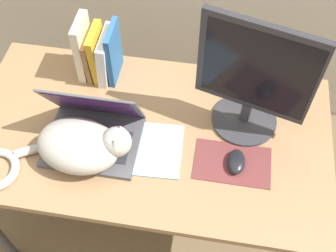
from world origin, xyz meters
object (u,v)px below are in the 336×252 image
object	(u,v)px
external_monitor	(254,79)
notepad	(152,149)
book_row	(98,53)
laptop	(94,130)
cat	(82,145)
computer_mouse	(236,162)

from	to	relation	value
external_monitor	notepad	world-z (taller)	external_monitor
book_row	laptop	bearing A→B (deg)	-79.64
cat	notepad	distance (m)	0.24
computer_mouse	book_row	xyz separation A→B (m)	(-0.56, 0.34, 0.09)
external_monitor	book_row	distance (m)	0.60
cat	book_row	size ratio (longest dim) A/B	1.63
computer_mouse	laptop	bearing A→B (deg)	176.83
cat	laptop	bearing A→B (deg)	81.30
computer_mouse	book_row	bearing A→B (deg)	148.53
computer_mouse	external_monitor	bearing A→B (deg)	85.06
cat	notepad	bearing A→B (deg)	16.45
computer_mouse	notepad	distance (m)	0.29
external_monitor	book_row	bearing A→B (deg)	165.36
laptop	book_row	distance (m)	0.32
cat	external_monitor	distance (m)	0.60
laptop	cat	xyz separation A→B (m)	(-0.01, -0.08, 0.03)
computer_mouse	notepad	bearing A→B (deg)	177.71
cat	computer_mouse	xyz separation A→B (m)	(0.51, 0.05, -0.05)
external_monitor	computer_mouse	xyz separation A→B (m)	(-0.02, -0.19, -0.20)
external_monitor	cat	bearing A→B (deg)	-155.13
external_monitor	book_row	world-z (taller)	external_monitor
external_monitor	laptop	bearing A→B (deg)	-162.44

